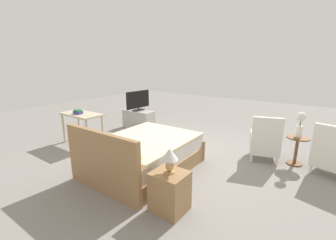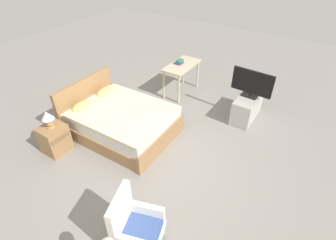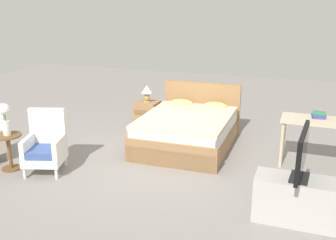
{
  "view_description": "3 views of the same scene",
  "coord_description": "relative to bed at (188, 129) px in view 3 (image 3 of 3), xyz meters",
  "views": [
    {
      "loc": [
        -2.35,
        3.84,
        1.91
      ],
      "look_at": [
        0.24,
        0.23,
        0.76
      ],
      "focal_mm": 24.0,
      "sensor_mm": 36.0,
      "label": 1
    },
    {
      "loc": [
        -2.78,
        -2.01,
        3.4
      ],
      "look_at": [
        0.19,
        -0.09,
        0.78
      ],
      "focal_mm": 28.0,
      "sensor_mm": 36.0,
      "label": 2
    },
    {
      "loc": [
        2.1,
        -5.16,
        2.45
      ],
      "look_at": [
        0.25,
        -0.08,
        0.8
      ],
      "focal_mm": 42.0,
      "sensor_mm": 36.0,
      "label": 3
    }
  ],
  "objects": [
    {
      "name": "armchair_by_window_right",
      "position": [
        -1.68,
        -1.74,
        0.08
      ],
      "size": [
        0.68,
        0.68,
        0.92
      ],
      "color": "white",
      "rests_on": "ground_plane"
    },
    {
      "name": "tv_flatscreen",
      "position": [
        1.9,
        -1.95,
        0.54
      ],
      "size": [
        0.22,
        0.85,
        0.57
      ],
      "color": "black",
      "rests_on": "tv_stand"
    },
    {
      "name": "bed",
      "position": [
        0.0,
        0.0,
        0.0
      ],
      "size": [
        1.5,
        1.99,
        0.96
      ],
      "color": "#997047",
      "rests_on": "ground_plane"
    },
    {
      "name": "nightstand",
      "position": [
        -1.06,
        0.65,
        -0.03
      ],
      "size": [
        0.44,
        0.41,
        0.54
      ],
      "color": "#997047",
      "rests_on": "ground_plane"
    },
    {
      "name": "vanity_desk",
      "position": [
        2.07,
        -0.19,
        0.34
      ],
      "size": [
        1.04,
        0.52,
        0.75
      ],
      "color": "beige",
      "rests_on": "ground_plane"
    },
    {
      "name": "tv_stand",
      "position": [
        1.9,
        -1.95,
        -0.03
      ],
      "size": [
        0.96,
        0.4,
        0.54
      ],
      "color": "#B7B2AD",
      "rests_on": "ground_plane"
    },
    {
      "name": "book_stack",
      "position": [
        2.08,
        -0.12,
        0.5
      ],
      "size": [
        0.22,
        0.17,
        0.1
      ],
      "color": "#66387A",
      "rests_on": "vanity_desk"
    },
    {
      "name": "side_table",
      "position": [
        -2.22,
        -1.89,
        0.05
      ],
      "size": [
        0.4,
        0.4,
        0.55
      ],
      "color": "brown",
      "rests_on": "ground_plane"
    },
    {
      "name": "flower_vase",
      "position": [
        -2.22,
        -1.89,
        0.54
      ],
      "size": [
        0.17,
        0.17,
        0.48
      ],
      "color": "silver",
      "rests_on": "side_table"
    },
    {
      "name": "ground_plane",
      "position": [
        -0.21,
        -1.06,
        -0.3
      ],
      "size": [
        16.0,
        16.0,
        0.0
      ],
      "primitive_type": "plane",
      "color": "gray"
    },
    {
      "name": "table_lamp",
      "position": [
        -1.06,
        0.65,
        0.46
      ],
      "size": [
        0.22,
        0.22,
        0.33
      ],
      "color": "tan",
      "rests_on": "nightstand"
    }
  ]
}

